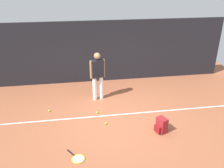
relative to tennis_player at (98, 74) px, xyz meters
The scene contains 9 objects.
ground_plane 1.72m from the tennis_player, 76.09° to the right, with size 12.00×12.00×0.00m, color #9E5638.
back_fence 1.67m from the tennis_player, 78.06° to the left, with size 10.00×0.10×2.46m, color black.
court_line 1.54m from the tennis_player, 73.48° to the right, with size 9.00×0.05×0.00m, color white.
tennis_player is the anchor object (origin of this frame).
tennis_racket 3.20m from the tennis_player, 105.27° to the right, with size 0.50×0.60×0.03m.
backpack 2.80m from the tennis_player, 55.36° to the right, with size 0.36×0.35×0.44m.
tennis_ball_near_player 1.87m from the tennis_player, 87.94° to the right, with size 0.07×0.07×0.07m, color #CCE033.
tennis_ball_by_fence 2.00m from the tennis_player, 159.20° to the right, with size 0.07×0.07×0.07m, color #CCE033.
tennis_ball_mid_court 1.35m from the tennis_player, 97.88° to the right, with size 0.07×0.07×0.07m, color #CCE033.
Camera 1 is at (-1.01, -6.06, 4.01)m, focal length 38.10 mm.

